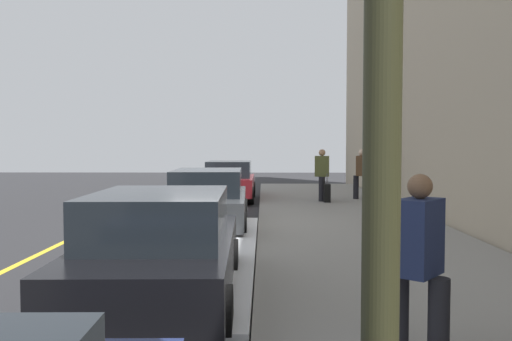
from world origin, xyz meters
The scene contains 11 objects.
ground_plane centered at (0.00, 0.00, 0.00)m, with size 56.00×56.00×0.00m, color #28282B.
sidewalk centered at (0.00, -3.30, 0.07)m, with size 28.00×4.60×0.15m, color gray.
lane_stripe_centre centered at (0.00, 3.20, 0.00)m, with size 28.00×0.14×0.01m, color gold.
snow_bank_curb centered at (-3.57, -0.70, 0.11)m, with size 8.50×0.56×0.22m, color white.
parked_car_black centered at (-6.27, 0.18, 0.76)m, with size 4.40×1.99×1.51m.
parked_car_charcoal centered at (-0.05, 0.23, 0.76)m, with size 4.77×2.00×1.51m.
parked_car_maroon centered at (7.00, 0.15, 0.76)m, with size 4.22×1.91×1.51m.
pedestrian_olive_coat centered at (5.68, -3.20, 1.12)m, with size 0.59×0.54×1.82m.
pedestrian_brown_coat centered at (6.26, -4.70, 1.12)m, with size 0.57×0.57×1.81m.
pedestrian_navy_coat centered at (-8.33, -2.50, 1.05)m, with size 0.54×0.51×1.70m.
rolling_suitcase centered at (5.17, -3.32, 0.47)m, with size 0.34×0.22×0.98m.
Camera 1 is at (-12.99, -1.12, 2.09)m, focal length 37.16 mm.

